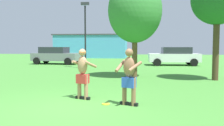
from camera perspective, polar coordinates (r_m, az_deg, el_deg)
The scene contains 10 objects.
ground_plane at distance 7.09m, azimuth -10.46°, elevation -10.22°, with size 80.00×80.00×0.00m, color #428433.
player_with_cap at distance 8.01m, azimuth -6.79°, elevation -2.00°, with size 0.80×0.71×1.65m.
player_in_blue at distance 7.15m, azimuth 3.93°, elevation -2.93°, with size 0.78×0.70×1.65m.
frisbee at distance 7.40m, azimuth -1.44°, elevation -9.43°, with size 0.24×0.24×0.03m, color yellow.
car_white_near_post at distance 22.07m, azimuth 14.21°, elevation 1.62°, with size 4.37×2.17×1.58m.
car_gray_far_end at distance 23.47m, azimuth -12.86°, elevation 1.79°, with size 4.45×2.35×1.58m.
lamp_post at distance 18.64m, azimuth -6.20°, elevation 8.20°, with size 0.60×0.24×4.91m.
outbuilding_behind_lot at distance 35.39m, azimuth -4.69°, elevation 3.95°, with size 10.20×4.94×3.25m.
tree_right_field at distance 13.48m, azimuth 23.16°, elevation 13.27°, with size 2.53×2.53×5.27m.
tree_behind_players at distance 13.60m, azimuth 5.31°, elevation 11.91°, with size 2.90×2.90×5.34m.
Camera 1 is at (2.06, -6.55, 1.75)m, focal length 39.59 mm.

